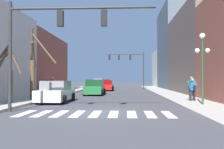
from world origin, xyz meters
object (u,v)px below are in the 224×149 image
object	(u,v)px
car_parked_right_far	(104,85)
pedestrian_on_left_sidewalk	(46,85)
traffic_signal_near	(54,30)
pedestrian_crossing_street	(53,84)
street_lamp_right_corner	(202,54)
pedestrian_near_right_corner	(192,86)
street_tree_right_mid	(8,74)
car_driving_toward_lane	(95,88)
car_parked_left_near	(98,84)
pedestrian_on_right_sidewalk	(193,88)
car_parked_left_mid	(106,86)
traffic_signal_far	(130,62)
street_tree_right_near	(34,68)
car_at_intersection	(56,92)

from	to	relation	value
car_parked_right_far	pedestrian_on_left_sidewalk	bearing A→B (deg)	-14.68
traffic_signal_near	pedestrian_crossing_street	size ratio (longest dim) A/B	4.29
street_lamp_right_corner	pedestrian_crossing_street	world-z (taller)	street_lamp_right_corner
pedestrian_near_right_corner	street_tree_right_mid	distance (m)	12.95
car_driving_toward_lane	street_tree_right_mid	world-z (taller)	street_tree_right_mid
street_tree_right_mid	car_parked_left_near	bearing A→B (deg)	85.59
pedestrian_on_right_sidewalk	street_tree_right_mid	distance (m)	12.91
street_lamp_right_corner	car_parked_left_mid	bearing A→B (deg)	109.27
car_parked_left_near	street_tree_right_mid	size ratio (longest dim) A/B	1.07
car_parked_right_far	pedestrian_near_right_corner	world-z (taller)	pedestrian_near_right_corner
traffic_signal_far	pedestrian_on_right_sidewalk	bearing A→B (deg)	-81.07
car_parked_left_mid	car_driving_toward_lane	bearing A→B (deg)	-3.01
pedestrian_on_right_sidewalk	street_tree_right_mid	bearing A→B (deg)	-178.66
traffic_signal_far	pedestrian_crossing_street	size ratio (longest dim) A/B	3.67
car_parked_left_mid	pedestrian_near_right_corner	world-z (taller)	pedestrian_near_right_corner
car_parked_left_near	pedestrian_near_right_corner	world-z (taller)	pedestrian_near_right_corner
street_lamp_right_corner	street_tree_right_near	bearing A→B (deg)	163.53
traffic_signal_far	car_driving_toward_lane	bearing A→B (deg)	-103.14
car_parked_right_far	pedestrian_on_left_sidewalk	distance (m)	17.93
car_at_intersection	street_tree_right_mid	distance (m)	3.78
car_parked_right_far	car_at_intersection	size ratio (longest dim) A/B	0.88
car_driving_toward_lane	car_at_intersection	size ratio (longest dim) A/B	0.96
car_parked_left_near	pedestrian_on_left_sidewalk	distance (m)	24.36
street_lamp_right_corner	car_parked_right_far	bearing A→B (deg)	107.29
pedestrian_on_left_sidewalk	pedestrian_crossing_street	world-z (taller)	pedestrian_crossing_street
car_driving_toward_lane	pedestrian_near_right_corner	bearing A→B (deg)	43.15
car_parked_right_far	pedestrian_crossing_street	size ratio (longest dim) A/B	2.38
car_parked_right_far	pedestrian_on_right_sidewalk	xyz separation A→B (m)	(8.42, -24.38, 0.34)
traffic_signal_far	pedestrian_on_right_sidewalk	distance (m)	26.93
pedestrian_crossing_street	street_tree_right_near	xyz separation A→B (m)	(0.23, -6.22, 1.36)
car_parked_left_near	pedestrian_near_right_corner	distance (m)	32.54
street_tree_right_mid	car_at_intersection	bearing A→B (deg)	41.80
car_parked_left_near	car_at_intersection	distance (m)	31.10
traffic_signal_near	street_tree_right_near	world-z (taller)	traffic_signal_near
street_lamp_right_corner	pedestrian_on_left_sidewalk	xyz separation A→B (m)	(-12.93, 9.60, -2.16)
street_lamp_right_corner	car_parked_left_near	world-z (taller)	street_lamp_right_corner
car_driving_toward_lane	car_parked_right_far	distance (m)	15.36
car_parked_left_mid	street_tree_right_near	world-z (taller)	street_tree_right_near
car_parked_left_mid	street_tree_right_mid	size ratio (longest dim) A/B	1.08
car_parked_right_far	pedestrian_crossing_street	xyz separation A→B (m)	(-3.90, -17.15, 0.45)
pedestrian_on_right_sidewalk	pedestrian_near_right_corner	xyz separation A→B (m)	(-0.01, 0.30, 0.09)
car_parked_right_far	pedestrian_crossing_street	distance (m)	17.60
car_driving_toward_lane	pedestrian_on_left_sidewalk	distance (m)	5.18
street_lamp_right_corner	car_parked_left_near	size ratio (longest dim) A/B	1.03
street_lamp_right_corner	street_tree_right_near	distance (m)	12.59
traffic_signal_far	street_tree_right_near	xyz separation A→B (m)	(-7.94, -25.36, -2.17)
car_at_intersection	pedestrian_near_right_corner	xyz separation A→B (m)	(10.04, 0.16, 0.44)
car_at_intersection	car_parked_left_mid	world-z (taller)	car_at_intersection
traffic_signal_near	car_driving_toward_lane	world-z (taller)	traffic_signal_near
car_at_intersection	street_tree_right_near	world-z (taller)	street_tree_right_near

